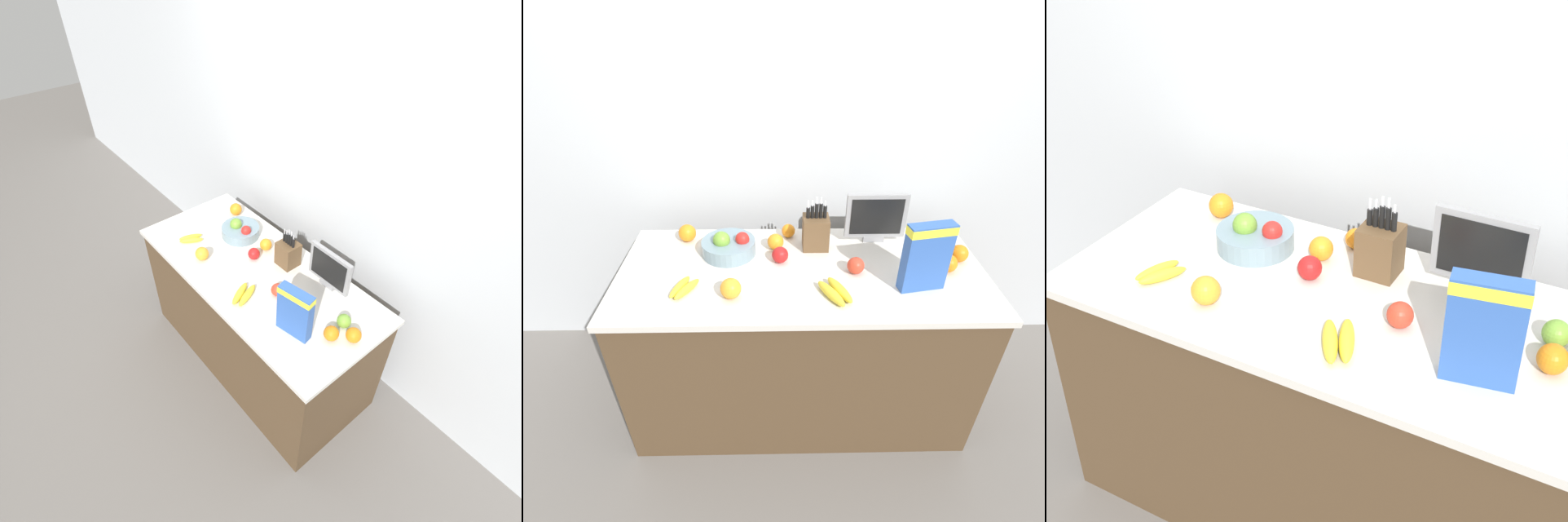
{
  "view_description": "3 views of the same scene",
  "coord_description": "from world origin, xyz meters",
  "views": [
    {
      "loc": [
        1.46,
        -1.16,
        2.64
      ],
      "look_at": [
        0.07,
        -0.02,
        1.02
      ],
      "focal_mm": 28.0,
      "sensor_mm": 36.0,
      "label": 1
    },
    {
      "loc": [
        -0.11,
        -1.54,
        1.96
      ],
      "look_at": [
        -0.08,
        -0.01,
        0.94
      ],
      "focal_mm": 28.0,
      "sensor_mm": 36.0,
      "label": 2
    },
    {
      "loc": [
        0.8,
        -1.61,
        2.14
      ],
      "look_at": [
        -0.05,
        -0.04,
        1.02
      ],
      "focal_mm": 50.0,
      "sensor_mm": 36.0,
      "label": 3
    }
  ],
  "objects": [
    {
      "name": "orange_front_left",
      "position": [
        0.74,
        0.05,
        0.93
      ],
      "size": [
        0.08,
        0.08,
        0.08
      ],
      "primitive_type": "sphere",
      "color": "orange",
      "rests_on": "counter"
    },
    {
      "name": "orange_near_bowl",
      "position": [
        -0.57,
        0.27,
        0.93
      ],
      "size": [
        0.09,
        0.09,
        0.09
      ],
      "primitive_type": "sphere",
      "color": "orange",
      "rests_on": "counter"
    },
    {
      "name": "fruit_bowl",
      "position": [
        -0.35,
        0.14,
        0.93
      ],
      "size": [
        0.26,
        0.26,
        0.13
      ],
      "color": "gray",
      "rests_on": "counter"
    },
    {
      "name": "knife_block",
      "position": [
        0.08,
        0.19,
        0.98
      ],
      "size": [
        0.13,
        0.12,
        0.27
      ],
      "color": "brown",
      "rests_on": "counter"
    },
    {
      "name": "wall_back",
      "position": [
        0.0,
        0.59,
        1.3
      ],
      "size": [
        9.0,
        0.06,
        2.6
      ],
      "color": "silver",
      "rests_on": "ground_plane"
    },
    {
      "name": "banana_bunch_left",
      "position": [
        -0.51,
        -0.16,
        0.91
      ],
      "size": [
        0.13,
        0.17,
        0.03
      ],
      "rotation": [
        0.0,
        0.0,
        1.13
      ],
      "color": "yellow",
      "rests_on": "counter"
    },
    {
      "name": "orange_mid_right",
      "position": [
        -0.12,
        0.18,
        0.93
      ],
      "size": [
        0.08,
        0.08,
        0.08
      ],
      "primitive_type": "sphere",
      "color": "orange",
      "rests_on": "counter"
    },
    {
      "name": "apple_by_knife_block",
      "position": [
        0.24,
        -0.03,
        0.93
      ],
      "size": [
        0.08,
        0.08,
        0.08
      ],
      "primitive_type": "sphere",
      "color": "red",
      "rests_on": "counter"
    },
    {
      "name": "banana_bunch_right",
      "position": [
        0.13,
        -0.2,
        0.91
      ],
      "size": [
        0.16,
        0.21,
        0.04
      ],
      "rotation": [
        0.0,
        0.0,
        5.27
      ],
      "color": "yellow",
      "rests_on": "counter"
    },
    {
      "name": "orange_by_cereal",
      "position": [
        -0.05,
        0.3,
        0.93
      ],
      "size": [
        0.07,
        0.07,
        0.07
      ],
      "primitive_type": "sphere",
      "color": "orange",
      "rests_on": "counter"
    },
    {
      "name": "apple_near_bananas",
      "position": [
        -0.1,
        0.06,
        0.93
      ],
      "size": [
        0.08,
        0.08,
        0.08
      ],
      "primitive_type": "sphere",
      "color": "red",
      "rests_on": "counter"
    },
    {
      "name": "small_monitor",
      "position": [
        0.38,
        0.24,
        1.03
      ],
      "size": [
        0.3,
        0.03,
        0.26
      ],
      "color": "gray",
      "rests_on": "counter"
    },
    {
      "name": "cereal_box",
      "position": [
        0.5,
        -0.15,
        1.06
      ],
      "size": [
        0.2,
        0.1,
        0.31
      ],
      "rotation": [
        0.0,
        0.0,
        0.18
      ],
      "color": "#2D56A8",
      "rests_on": "counter"
    },
    {
      "name": "orange_mid_left",
      "position": [
        0.66,
        -0.03,
        0.93
      ],
      "size": [
        0.08,
        0.08,
        0.08
      ],
      "primitive_type": "sphere",
      "color": "orange",
      "rests_on": "counter"
    },
    {
      "name": "counter",
      "position": [
        0.0,
        0.0,
        0.45
      ],
      "size": [
        1.68,
        0.76,
        0.89
      ],
      "color": "#4C3823",
      "rests_on": "ground_plane"
    },
    {
      "name": "orange_front_right",
      "position": [
        -0.31,
        -0.2,
        0.93
      ],
      "size": [
        0.09,
        0.09,
        0.09
      ],
      "primitive_type": "sphere",
      "color": "orange",
      "rests_on": "counter"
    },
    {
      "name": "apple_middle",
      "position": [
        0.65,
        0.09,
        0.93
      ],
      "size": [
        0.08,
        0.08,
        0.08
      ],
      "primitive_type": "sphere",
      "color": "#6B9E33",
      "rests_on": "counter"
    },
    {
      "name": "ground_plane",
      "position": [
        0.0,
        0.0,
        0.0
      ],
      "size": [
        14.0,
        14.0,
        0.0
      ],
      "primitive_type": "plane",
      "color": "slate"
    }
  ]
}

